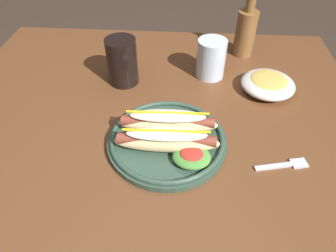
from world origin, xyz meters
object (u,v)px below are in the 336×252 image
Objects in this scene: soda_cup at (122,62)px; water_cup at (211,59)px; hot_dog_plate at (168,137)px; side_bowl at (268,83)px; glass_bottle at (246,30)px; fork at (285,165)px.

water_cup is (0.26, 0.05, -0.01)m from soda_cup.
hot_dog_plate is 1.85× the size of side_bowl.
hot_dog_plate is 2.07× the size of soda_cup.
hot_dog_plate reaches higher than side_bowl.
hot_dog_plate is 0.36m from side_bowl.
glass_bottle reaches higher than water_cup.
side_bowl is at bearing -76.78° from glass_bottle.
fork is 0.52× the size of glass_bottle.
fork is 0.51m from soda_cup.
glass_bottle reaches higher than soda_cup.
glass_bottle is at bearing 27.24° from soda_cup.
glass_bottle is at bearing 103.22° from side_bowl.
hot_dog_plate is 0.50m from glass_bottle.
fork is at bearing -35.78° from soda_cup.
fork is at bearing -65.60° from water_cup.
fork is at bearing -9.83° from hot_dog_plate.
side_bowl is at bearing -22.81° from water_cup.
hot_dog_plate is 0.32m from water_cup.
soda_cup reaches higher than fork.
side_bowl is (0.00, 0.28, 0.02)m from fork.
soda_cup is 0.41m from glass_bottle.
hot_dog_plate is at bearing -59.41° from soda_cup.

